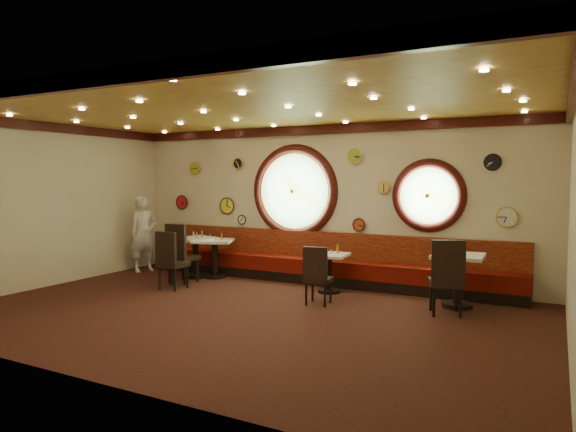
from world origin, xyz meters
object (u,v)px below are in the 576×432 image
at_px(chair_b, 170,256).
at_px(condiment_a_bottle, 202,234).
at_px(table_a, 195,252).
at_px(condiment_b_bottle, 222,236).
at_px(condiment_c_bottle, 338,249).
at_px(waiter, 144,234).
at_px(condiment_d_salt, 451,250).
at_px(condiment_a_salt, 194,234).
at_px(condiment_c_salt, 326,250).
at_px(condiment_d_bottle, 464,249).
at_px(chair_a, 180,249).
at_px(table_d, 458,274).
at_px(condiment_c_pepper, 331,251).
at_px(table_b, 215,254).
at_px(table_c, 329,268).
at_px(condiment_b_salt, 211,237).
at_px(chair_c, 317,272).
at_px(condiment_b_pepper, 216,238).
at_px(condiment_d_pepper, 462,252).
at_px(condiment_a_pepper, 197,235).
at_px(chair_d, 447,272).

distance_m(chair_b, condiment_a_bottle, 1.40).
distance_m(table_a, condiment_b_bottle, 0.67).
relative_size(table_a, condiment_c_bottle, 5.57).
relative_size(condiment_a_bottle, waiter, 0.08).
distance_m(condiment_d_salt, waiter, 6.77).
xyz_separation_m(condiment_a_salt, condiment_d_salt, (5.41, -0.06, 0.01)).
xyz_separation_m(condiment_c_salt, condiment_d_bottle, (2.47, 0.01, 0.18)).
height_order(chair_a, condiment_d_bottle, chair_a).
xyz_separation_m(table_d, condiment_b_bottle, (-4.89, 0.29, 0.34)).
relative_size(chair_a, condiment_a_bottle, 5.21).
bearing_deg(condiment_a_bottle, condiment_c_pepper, -2.87).
distance_m(table_b, table_c, 2.74).
bearing_deg(table_b, condiment_b_salt, 165.15).
relative_size(table_a, table_c, 1.33).
distance_m(condiment_d_salt, condiment_a_bottle, 5.20).
bearing_deg(chair_a, table_b, 75.24).
bearing_deg(table_b, condiment_c_salt, -2.51).
relative_size(condiment_c_pepper, condiment_a_bottle, 0.61).
distance_m(condiment_b_salt, condiment_d_bottle, 5.24).
distance_m(condiment_c_bottle, waiter, 4.74).
height_order(table_a, chair_b, chair_b).
xyz_separation_m(chair_b, condiment_a_bottle, (-0.26, 1.35, 0.29)).
distance_m(chair_b, chair_c, 2.99).
bearing_deg(waiter, table_d, -68.33).
height_order(table_c, chair_a, chair_a).
bearing_deg(chair_b, chair_c, 3.99).
bearing_deg(condiment_b_pepper, condiment_d_pepper, -1.85).
xyz_separation_m(condiment_a_pepper, condiment_a_bottle, (0.03, 0.14, 0.02)).
xyz_separation_m(table_b, condiment_a_salt, (-0.51, -0.06, 0.40)).
relative_size(chair_c, condiment_d_pepper, 7.04).
bearing_deg(waiter, chair_b, -102.04).
xyz_separation_m(chair_b, condiment_d_bottle, (5.16, 1.28, 0.32)).
bearing_deg(chair_a, condiment_b_salt, 83.76).
distance_m(table_a, condiment_c_bottle, 3.25).
distance_m(table_b, chair_d, 5.06).
bearing_deg(condiment_d_bottle, condiment_a_pepper, -179.23).
height_order(condiment_a_pepper, condiment_d_bottle, condiment_d_bottle).
bearing_deg(condiment_d_bottle, condiment_d_pepper, -99.18).
bearing_deg(condiment_b_bottle, condiment_a_bottle, -166.69).
bearing_deg(condiment_b_salt, chair_c, -21.72).
relative_size(condiment_b_pepper, condiment_a_bottle, 0.61).
relative_size(condiment_d_salt, condiment_b_bottle, 0.64).
relative_size(table_d, condiment_b_pepper, 9.95).
height_order(condiment_c_salt, condiment_a_bottle, condiment_a_bottle).
distance_m(condiment_d_salt, condiment_c_bottle, 2.04).
distance_m(chair_a, condiment_c_salt, 2.98).
relative_size(condiment_c_pepper, waiter, 0.05).
distance_m(condiment_d_pepper, condiment_d_bottle, 0.11).
bearing_deg(condiment_b_pepper, condiment_b_bottle, 55.68).
distance_m(table_d, condiment_a_bottle, 5.36).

